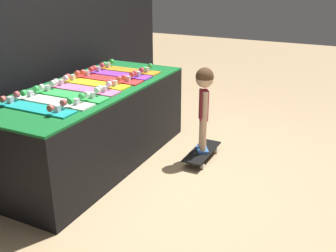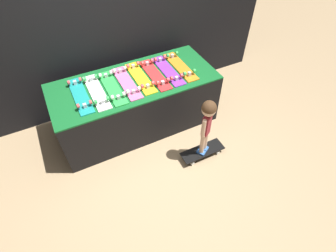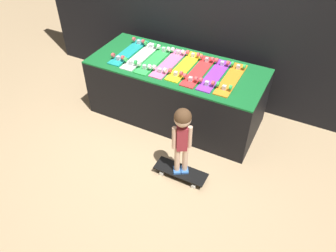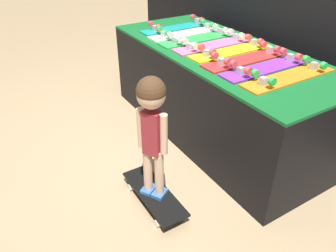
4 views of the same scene
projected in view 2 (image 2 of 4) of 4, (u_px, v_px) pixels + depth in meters
ground_plane at (156, 152)px, 3.63m from camera, size 16.00×16.00×0.00m
back_wall at (110, 17)px, 3.44m from camera, size 4.94×0.10×2.71m
display_rack at (136, 103)px, 3.73m from camera, size 2.21×0.94×0.79m
skateboard_teal_on_rack at (80, 95)px, 3.22m from camera, size 0.17×0.75×0.09m
skateboard_white_on_rack at (97, 91)px, 3.27m from camera, size 0.17×0.75×0.09m
skateboard_green_on_rack at (112, 87)px, 3.32m from camera, size 0.17×0.75×0.09m
skateboard_pink_on_rack at (127, 82)px, 3.39m from camera, size 0.17×0.75×0.09m
skateboard_yellow_on_rack at (140, 77)px, 3.47m from camera, size 0.17×0.75×0.09m
skateboard_red_on_rack at (155, 74)px, 3.52m from camera, size 0.17×0.75×0.09m
skateboard_purple_on_rack at (168, 70)px, 3.58m from camera, size 0.17×0.75×0.09m
skateboard_orange_on_rack at (180, 66)px, 3.65m from camera, size 0.17×0.75×0.09m
skateboard_on_floor at (202, 151)px, 3.54m from camera, size 0.60×0.20×0.09m
child at (207, 119)px, 3.08m from camera, size 0.20×0.18×0.87m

